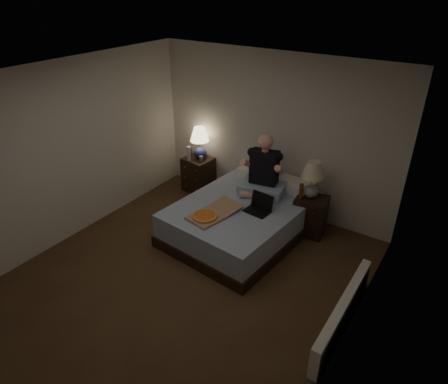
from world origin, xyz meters
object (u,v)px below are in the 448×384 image
Objects in this scene: nightstand_right at (310,215)px; bed at (242,219)px; soda_can at (201,159)px; water_bottle at (189,154)px; laptop at (257,204)px; person at (263,166)px; radiator at (342,313)px; beer_bottle_right at (301,191)px; lamp_right at (312,180)px; nightstand_left at (199,174)px; lamp_left at (200,143)px; pizza_box at (205,217)px; beer_bottle_left at (190,154)px.

bed is at bearing -151.24° from nightstand_right.
water_bottle is at bearing -159.41° from soda_can.
soda_can is 0.29× the size of laptop.
radiator is at bearing -47.14° from person.
nightstand_right is 2.53× the size of beer_bottle_right.
person is 2.36m from radiator.
bed is 0.49m from laptop.
nightstand_right is 1.04× the size of lamp_right.
bed is 1.30× the size of radiator.
nightstand_left is 1.09× the size of lamp_left.
lamp_right is at bearing 144.39° from nightstand_right.
laptop is at bearing 59.65° from pizza_box.
laptop is 0.45× the size of pizza_box.
nightstand_left is 1.09× the size of lamp_right.
radiator is (3.30, -1.54, -0.54)m from water_bottle.
beer_bottle_right is at bearing -1.36° from person.
water_bottle reaches higher than pizza_box.
bed is 9.01× the size of beer_bottle_left.
lamp_right is at bearing -4.56° from lamp_left.
nightstand_right is 1.04× the size of lamp_left.
pizza_box is (1.23, -1.26, -0.17)m from beer_bottle_left.
water_bottle is (-0.10, -0.18, -0.16)m from lamp_left.
lamp_left reaches higher than radiator.
laptop reaches higher than bed.
radiator is at bearing -63.15° from nightstand_right.
lamp_left reaches higher than bed.
bed is at bearing -141.53° from lamp_right.
beer_bottle_right is at bearing 41.74° from bed.
pizza_box is at bearing -127.50° from beer_bottle_right.
beer_bottle_left is at bearing 161.53° from bed.
lamp_left reaches higher than water_bottle.
lamp_left is at bearing 131.06° from soda_can.
lamp_right reaches higher than beer_bottle_right.
laptop is (-0.49, -0.70, -0.22)m from lamp_right.
lamp_left reaches higher than beer_bottle_left.
nightstand_right is at bearing 41.09° from bed.
lamp_right is 2.43× the size of beer_bottle_right.
soda_can is 0.11× the size of person.
laptop is (1.63, -0.87, -0.25)m from lamp_left.
lamp_right is (2.14, -0.13, 0.55)m from nightstand_left.
water_bottle is 0.16× the size of radiator.
soda_can is 1.40m from person.
nightstand_left is 2.67× the size of beer_bottle_right.
beer_bottle_right is (2.04, -0.25, 0.39)m from nightstand_left.
lamp_left is 0.26m from water_bottle.
bed is at bearing -28.45° from soda_can.
beer_bottle_right is at bearing -3.25° from beer_bottle_left.
water_bottle is 2.12m from beer_bottle_right.
radiator is at bearing -28.31° from lamp_left.
soda_can is (0.19, 0.07, -0.07)m from water_bottle.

